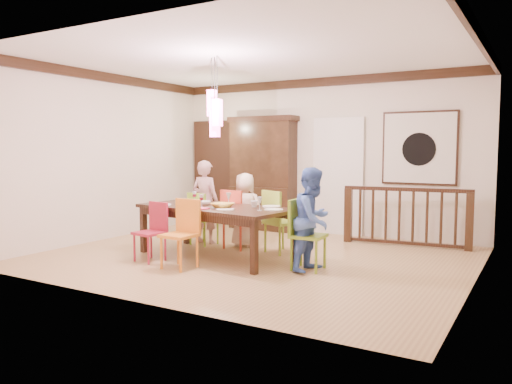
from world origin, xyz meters
The scene contains 37 objects.
floor centered at (0.00, 0.00, 0.00)m, with size 6.00×6.00×0.00m, color #A17D4E.
ceiling centered at (0.00, 0.00, 2.90)m, with size 6.00×6.00×0.00m, color white.
wall_back centered at (0.00, 2.50, 1.45)m, with size 6.00×6.00×0.00m, color silver.
wall_left centered at (-3.00, 0.00, 1.45)m, with size 5.00×5.00×0.00m, color silver.
wall_right centered at (3.00, 0.00, 1.45)m, with size 5.00×5.00×0.00m, color silver.
crown_molding centered at (0.00, 0.00, 2.82)m, with size 6.00×5.00×0.16m, color black, non-canonical shape.
panel_door centered at (-2.40, 2.45, 1.05)m, with size 1.04×0.07×2.24m, color black.
white_doorway centered at (0.35, 2.46, 1.05)m, with size 0.97×0.05×2.22m, color silver.
painting centered at (1.80, 2.46, 1.60)m, with size 1.25×0.06×1.25m.
pendant_cluster centered at (-0.49, -0.29, 2.11)m, with size 0.27×0.21×1.14m.
dining_table centered at (-0.49, -0.29, 0.67)m, with size 2.47×1.39×0.75m.
chair_far_left centered at (-1.20, 0.40, 0.50)m, with size 0.44×0.44×0.87m.
chair_far_mid centered at (-0.52, 0.41, 0.54)m, with size 0.48×0.48×0.94m.
chair_far_right centered at (0.21, 0.45, 0.55)m, with size 0.57×0.57×0.96m.
chair_near_left centered at (-1.14, -0.99, 0.48)m, with size 0.42×0.42×0.83m.
chair_near_mid centered at (-0.50, -1.12, 0.52)m, with size 0.43×0.43×0.91m.
chair_end_right centered at (1.01, -0.33, 0.53)m, with size 0.44×0.44×0.93m.
china_hutch centered at (-1.15, 2.30, 1.11)m, with size 1.40×0.46×2.22m.
balustrade centered at (1.73, 1.95, 0.50)m, with size 2.04×0.29×0.96m.
person_far_left centered at (-1.27, 0.53, 0.70)m, with size 0.51×0.33×1.40m, color #DCA7AC.
person_far_mid centered at (-0.52, 0.59, 0.60)m, with size 0.59×0.38×1.20m, color beige.
person_end_right centered at (1.08, -0.34, 0.68)m, with size 0.66×0.51×1.35m, color #456BC2.
serving_bowl centered at (-0.26, -0.45, 0.79)m, with size 0.30×0.30×0.07m, color gold.
small_bowl centered at (-0.72, -0.22, 0.78)m, with size 0.18×0.18×0.06m, color white.
cup_left centered at (-0.99, -0.50, 0.80)m, with size 0.13×0.13×0.10m, color silver.
cup_right centered at (0.07, -0.12, 0.80)m, with size 0.10×0.10×0.10m, color silver.
plate_far_left centered at (-1.16, 0.05, 0.76)m, with size 0.26×0.26×0.01m, color white.
plate_far_mid centered at (-0.52, 0.05, 0.76)m, with size 0.26×0.26×0.01m, color white.
plate_far_right centered at (0.26, 0.05, 0.76)m, with size 0.26×0.26×0.01m, color white.
plate_near_left centered at (-1.26, -0.56, 0.76)m, with size 0.26×0.26×0.01m, color white.
plate_near_mid centered at (-0.12, -0.59, 0.76)m, with size 0.26×0.26×0.01m, color white.
plate_end_right centered at (0.47, -0.27, 0.76)m, with size 0.26×0.26×0.01m, color white.
wine_glass_a centered at (-0.98, -0.15, 0.84)m, with size 0.08×0.08×0.19m, color #590C19, non-canonical shape.
wine_glass_b centered at (-0.37, -0.11, 0.84)m, with size 0.08×0.08×0.19m, color silver, non-canonical shape.
wine_glass_c centered at (-0.57, -0.53, 0.84)m, with size 0.08×0.08×0.19m, color #590C19, non-canonical shape.
wine_glass_d centered at (0.32, -0.41, 0.84)m, with size 0.08×0.08×0.19m, color silver, non-canonical shape.
napkin centered at (-0.47, -0.66, 0.76)m, with size 0.18×0.14×0.01m, color #D83359.
Camera 1 is at (3.67, -6.26, 1.59)m, focal length 35.00 mm.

